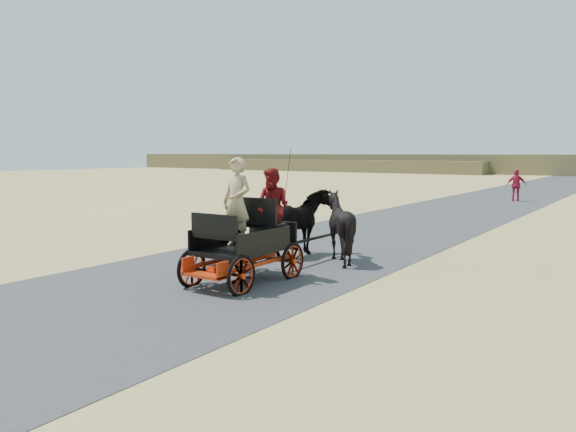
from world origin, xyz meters
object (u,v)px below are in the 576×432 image
Objects in this scene: carriage at (244,265)px; horse_left at (301,223)px; pedestrian at (516,185)px; horse_right at (340,227)px.

carriage is 3.09m from horse_left.
horse_right is at bearing 74.78° from pedestrian.
pedestrian is at bearing 89.33° from carriage.
horse_right reaches higher than carriage.
horse_left is at bearing 71.66° from pedestrian.
carriage is 23.22m from pedestrian.
horse_left is 1.16× the size of pedestrian.
horse_right is 0.98× the size of pedestrian.
horse_right is at bearing -180.00° from horse_left.
pedestrian reaches higher than horse_right.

